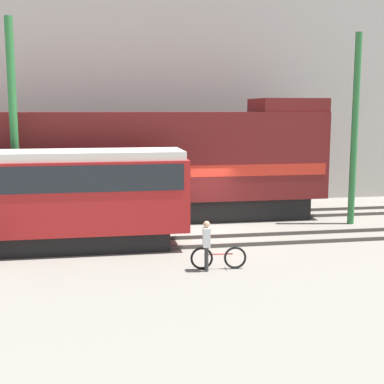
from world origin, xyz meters
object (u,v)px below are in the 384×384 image
freight_locomotive (131,164)px  bicycle (218,258)px  person (207,241)px  utility_pole_right (355,130)px  streetcar (25,195)px  utility_pole_center (14,129)px

freight_locomotive → bicycle: size_ratio=10.03×
person → utility_pole_right: 10.01m
streetcar → person: (5.78, -3.39, -1.07)m
streetcar → utility_pole_center: utility_pole_center is taller
freight_locomotive → utility_pole_center: (-4.57, -2.32, 1.65)m
freight_locomotive → streetcar: bearing=-130.4°
streetcar → utility_pole_right: 13.74m
bicycle → person: (-0.41, -0.11, 0.59)m
bicycle → utility_pole_center: bearing=140.5°
person → utility_pole_right: size_ratio=0.19×
person → bicycle: bearing=14.6°
person → utility_pole_center: 9.17m
streetcar → utility_pole_right: bearing=9.8°
freight_locomotive → utility_pole_center: size_ratio=2.11×
person → utility_pole_center: bearing=138.2°
bicycle → person: 0.72m
streetcar → bicycle: 7.20m
utility_pole_center → freight_locomotive: bearing=26.9°
bicycle → freight_locomotive: bearing=105.8°
bicycle → person: bearing=-165.4°
person → streetcar: bearing=149.6°
freight_locomotive → utility_pole_center: 5.38m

